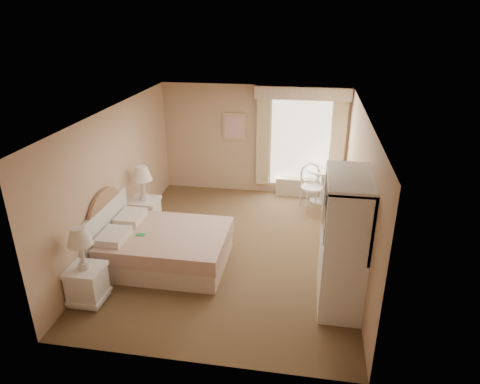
% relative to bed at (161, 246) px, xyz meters
% --- Properties ---
extents(room, '(4.21, 5.51, 2.51)m').
position_rel_bed_xyz_m(room, '(1.12, 0.65, 0.91)').
color(room, brown).
rests_on(room, ground).
extents(window, '(2.05, 0.22, 2.51)m').
position_rel_bed_xyz_m(window, '(2.17, 3.30, 1.01)').
color(window, white).
rests_on(window, room).
extents(framed_art, '(0.52, 0.04, 0.62)m').
position_rel_bed_xyz_m(framed_art, '(0.67, 3.36, 1.21)').
color(framed_art, tan).
rests_on(framed_art, room).
extents(bed, '(2.08, 1.57, 1.39)m').
position_rel_bed_xyz_m(bed, '(0.00, 0.00, 0.00)').
color(bed, tan).
rests_on(bed, room).
extents(nightstand_near, '(0.50, 0.50, 1.22)m').
position_rel_bed_xyz_m(nightstand_near, '(-0.72, -1.19, 0.12)').
color(nightstand_near, white).
rests_on(nightstand_near, room).
extents(nightstand_far, '(0.53, 0.53, 1.27)m').
position_rel_bed_xyz_m(nightstand_far, '(-0.72, 1.18, 0.14)').
color(nightstand_far, white).
rests_on(nightstand_far, room).
extents(round_table, '(0.73, 0.73, 0.77)m').
position_rel_bed_xyz_m(round_table, '(2.73, 3.05, 0.18)').
color(round_table, silver).
rests_on(round_table, room).
extents(cafe_chair, '(0.62, 0.62, 0.98)m').
position_rel_bed_xyz_m(cafe_chair, '(2.47, 2.67, 0.23)').
color(cafe_chair, silver).
rests_on(cafe_chair, room).
extents(armoire, '(0.60, 1.20, 1.99)m').
position_rel_bed_xyz_m(armoire, '(2.94, -0.55, 0.49)').
color(armoire, white).
rests_on(armoire, room).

